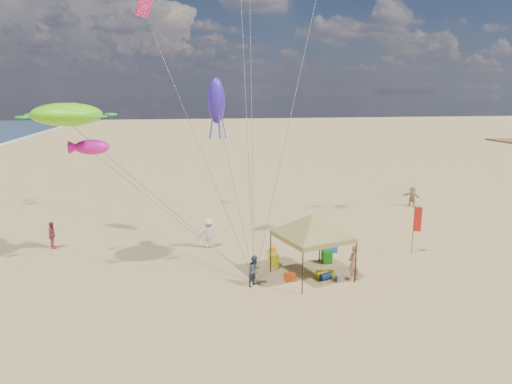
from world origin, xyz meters
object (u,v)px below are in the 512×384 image
chair_green (327,257)px  chair_yellow (273,260)px  cooler_blue (332,249)px  person_near_c (209,233)px  canopy_tent (313,217)px  cooler_red (290,277)px  person_near_b (255,271)px  person_far_c (412,197)px  person_near_a (354,263)px  person_far_a (52,235)px  feather_flag (417,222)px  beach_cart (325,274)px

chair_green → chair_yellow: bearing=-178.9°
cooler_blue → person_near_c: size_ratio=0.30×
canopy_tent → cooler_red: canopy_tent is taller
chair_green → person_near_b: size_ratio=0.46×
person_near_b → person_far_c: size_ratio=0.93×
cooler_blue → person_near_a: (-0.31, -4.07, 0.72)m
person_far_c → cooler_red: bearing=-82.3°
canopy_tent → person_far_a: (-14.03, 6.72, -2.34)m
feather_flag → chair_green: size_ratio=4.06×
feather_flag → chair_green: (-5.46, -0.52, -1.56)m
cooler_red → person_near_a: bearing=-8.4°
chair_yellow → beach_cart: bearing=-40.2°
chair_green → chair_yellow: (-2.99, -0.06, 0.00)m
canopy_tent → person_near_c: 7.50m
beach_cart → person_far_a: 16.25m
canopy_tent → chair_green: 3.58m
feather_flag → chair_green: 5.70m
person_near_a → cooler_blue: bearing=-118.7°
chair_green → beach_cart: bearing=-110.4°
cooler_blue → chair_yellow: chair_yellow is taller
chair_green → beach_cart: 2.10m
cooler_red → cooler_blue: same height
chair_yellow → person_far_a: 13.41m
chair_yellow → person_far_a: person_far_a is taller
cooler_blue → person_far_c: 13.69m
person_near_b → person_far_a: size_ratio=0.93×
beach_cart → person_near_c: 7.80m
person_near_a → person_near_c: 9.06m
feather_flag → chair_yellow: feather_flag is taller
chair_green → beach_cart: chair_green is taller
cooler_red → chair_green: chair_green is taller
cooler_red → chair_yellow: bearing=102.2°
cooler_red → beach_cart: 1.83m
beach_cart → person_far_c: size_ratio=0.55×
cooler_red → person_far_a: size_ratio=0.33×
person_near_a → person_far_c: person_near_a is taller
feather_flag → chair_yellow: (-8.44, -0.57, -1.56)m
cooler_red → person_far_c: person_far_c is taller
feather_flag → person_far_c: (5.38, 10.42, -1.09)m
person_near_b → person_far_c: (15.20, 13.23, 0.06)m
beach_cart → person_far_a: size_ratio=0.55×
beach_cart → person_near_b: bearing=-174.8°
chair_yellow → person_near_a: 4.32m
canopy_tent → person_far_a: size_ratio=3.58×
chair_green → beach_cart: size_ratio=0.78×
cooler_red → chair_yellow: (-0.43, 1.98, 0.16)m
chair_green → person_near_c: size_ratio=0.39×
feather_flag → person_near_b: size_ratio=1.86×
feather_flag → chair_yellow: bearing=-176.1°
feather_flag → person_near_b: bearing=-164.0°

